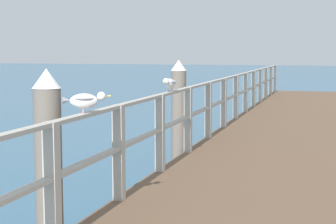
% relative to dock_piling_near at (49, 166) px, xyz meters
% --- Properties ---
extents(pier_deck, '(3.07, 24.18, 0.42)m').
position_rel_dock_piling_near_xyz_m(pier_deck, '(1.83, 7.43, -0.80)').
color(pier_deck, brown).
rests_on(pier_deck, ground_plane).
extents(pier_railing, '(0.12, 22.70, 1.13)m').
position_rel_dock_piling_near_xyz_m(pier_railing, '(0.38, 7.43, 0.11)').
color(pier_railing, '#B2ADA3').
rests_on(pier_railing, pier_deck).
extents(dock_piling_near, '(0.29, 0.29, 2.00)m').
position_rel_dock_piling_near_xyz_m(dock_piling_near, '(0.00, 0.00, 0.00)').
color(dock_piling_near, '#6B6056').
rests_on(dock_piling_near, ground_plane).
extents(dock_piling_far, '(0.29, 0.29, 2.00)m').
position_rel_dock_piling_near_xyz_m(dock_piling_far, '(0.00, 4.97, 0.00)').
color(dock_piling_far, '#6B6056').
rests_on(dock_piling_far, ground_plane).
extents(seagull_foreground, '(0.44, 0.26, 0.21)m').
position_rel_dock_piling_near_xyz_m(seagull_foreground, '(0.39, 0.06, 0.68)').
color(seagull_foreground, white).
rests_on(seagull_foreground, pier_railing).
extents(seagull_background, '(0.18, 0.48, 0.21)m').
position_rel_dock_piling_near_xyz_m(seagull_background, '(0.38, 3.08, 0.68)').
color(seagull_background, white).
rests_on(seagull_background, pier_railing).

